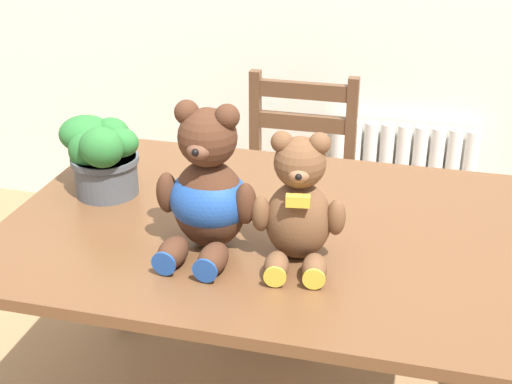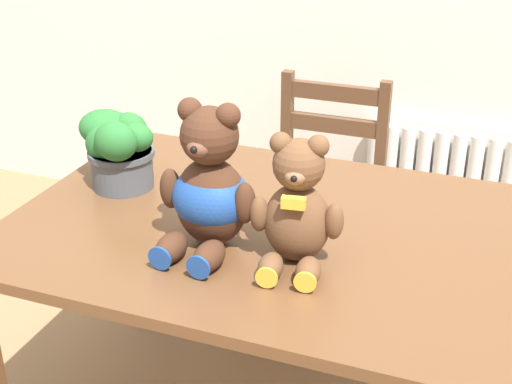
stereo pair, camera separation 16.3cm
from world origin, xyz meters
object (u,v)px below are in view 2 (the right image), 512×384
at_px(wooden_chair_behind, 321,196).
at_px(potted_plant, 118,147).
at_px(teddy_bear_left, 209,190).
at_px(teddy_bear_right, 297,209).

xyz_separation_m(wooden_chair_behind, potted_plant, (-0.39, -0.71, 0.41)).
bearing_deg(teddy_bear_left, potted_plant, -26.41).
bearing_deg(teddy_bear_left, wooden_chair_behind, -88.51).
bearing_deg(wooden_chair_behind, teddy_bear_right, 101.84).
xyz_separation_m(wooden_chair_behind, teddy_bear_right, (0.19, -0.92, 0.42)).
bearing_deg(teddy_bear_right, potted_plant, -28.20).
relative_size(teddy_bear_left, teddy_bear_right, 1.16).
bearing_deg(teddy_bear_right, wooden_chair_behind, -86.63).
relative_size(wooden_chair_behind, potted_plant, 3.42).
bearing_deg(teddy_bear_left, teddy_bear_right, -177.82).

